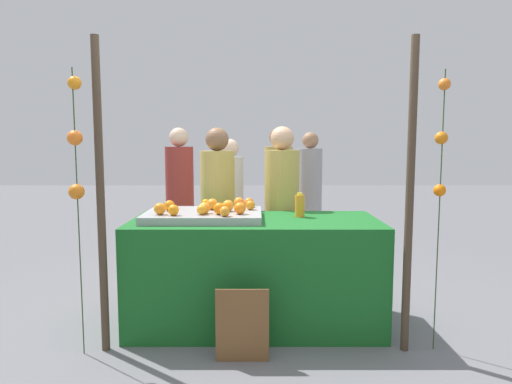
% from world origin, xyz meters
% --- Properties ---
extents(ground_plane, '(24.00, 24.00, 0.00)m').
position_xyz_m(ground_plane, '(0.00, 0.00, 0.00)').
color(ground_plane, slate).
extents(stall_counter, '(1.95, 0.87, 0.86)m').
position_xyz_m(stall_counter, '(0.00, 0.00, 0.43)').
color(stall_counter, '#196023').
rests_on(stall_counter, ground_plane).
extents(orange_tray, '(0.91, 0.62, 0.06)m').
position_xyz_m(orange_tray, '(-0.41, 0.01, 0.89)').
color(orange_tray, '#9EA0A5').
rests_on(orange_tray, stall_counter).
extents(orange_0, '(0.08, 0.08, 0.08)m').
position_xyz_m(orange_0, '(-0.22, -0.24, 0.95)').
color(orange_0, orange).
rests_on(orange_0, orange_tray).
extents(orange_1, '(0.07, 0.07, 0.07)m').
position_xyz_m(orange_1, '(-0.42, 0.23, 0.95)').
color(orange_1, orange).
rests_on(orange_1, orange_tray).
extents(orange_2, '(0.08, 0.08, 0.08)m').
position_xyz_m(orange_2, '(-0.40, -0.16, 0.95)').
color(orange_2, orange).
rests_on(orange_2, orange_tray).
extents(orange_3, '(0.09, 0.09, 0.09)m').
position_xyz_m(orange_3, '(-0.69, 0.04, 0.96)').
color(orange_3, orange).
rests_on(orange_3, orange_tray).
extents(orange_4, '(0.09, 0.09, 0.09)m').
position_xyz_m(orange_4, '(-0.22, 0.02, 0.96)').
color(orange_4, orange).
rests_on(orange_4, orange_tray).
extents(orange_5, '(0.09, 0.09, 0.09)m').
position_xyz_m(orange_5, '(-0.35, 0.10, 0.96)').
color(orange_5, orange).
rests_on(orange_5, orange_tray).
extents(orange_6, '(0.09, 0.09, 0.09)m').
position_xyz_m(orange_6, '(-0.39, -0.09, 0.96)').
color(orange_6, orange).
rests_on(orange_6, orange_tray).
extents(orange_7, '(0.08, 0.08, 0.08)m').
position_xyz_m(orange_7, '(-0.27, -0.07, 0.95)').
color(orange_7, orange).
rests_on(orange_7, orange_tray).
extents(orange_8, '(0.08, 0.08, 0.08)m').
position_xyz_m(orange_8, '(-0.05, 0.25, 0.95)').
color(orange_8, orange).
rests_on(orange_8, orange_tray).
extents(orange_9, '(0.08, 0.08, 0.08)m').
position_xyz_m(orange_9, '(-0.04, 0.10, 0.95)').
color(orange_9, orange).
rests_on(orange_9, orange_tray).
extents(orange_10, '(0.09, 0.09, 0.09)m').
position_xyz_m(orange_10, '(-0.72, -0.15, 0.96)').
color(orange_10, orange).
rests_on(orange_10, orange_tray).
extents(orange_11, '(0.09, 0.09, 0.09)m').
position_xyz_m(orange_11, '(-0.27, -0.15, 0.96)').
color(orange_11, orange).
rests_on(orange_11, orange_tray).
extents(orange_12, '(0.08, 0.08, 0.08)m').
position_xyz_m(orange_12, '(-0.14, 0.26, 0.96)').
color(orange_12, orange).
rests_on(orange_12, orange_tray).
extents(orange_13, '(0.08, 0.08, 0.08)m').
position_xyz_m(orange_13, '(-0.61, -0.19, 0.96)').
color(orange_13, orange).
rests_on(orange_13, orange_tray).
extents(orange_14, '(0.09, 0.09, 0.09)m').
position_xyz_m(orange_14, '(-0.12, -0.13, 0.96)').
color(orange_14, orange).
rests_on(orange_14, orange_tray).
extents(juice_bottle, '(0.08, 0.08, 0.20)m').
position_xyz_m(juice_bottle, '(0.36, 0.12, 0.95)').
color(juice_bottle, orange).
rests_on(juice_bottle, stall_counter).
extents(chalkboard_sign, '(0.36, 0.03, 0.51)m').
position_xyz_m(chalkboard_sign, '(-0.09, -0.64, 0.24)').
color(chalkboard_sign, brown).
rests_on(chalkboard_sign, ground_plane).
extents(vendor_left, '(0.32, 0.32, 1.60)m').
position_xyz_m(vendor_left, '(-0.35, 0.67, 0.74)').
color(vendor_left, tan).
rests_on(vendor_left, ground_plane).
extents(vendor_right, '(0.32, 0.32, 1.61)m').
position_xyz_m(vendor_right, '(0.25, 0.62, 0.75)').
color(vendor_right, tan).
rests_on(vendor_right, ground_plane).
extents(crowd_person_0, '(0.30, 0.30, 1.50)m').
position_xyz_m(crowd_person_0, '(-0.29, 1.54, 0.70)').
color(crowd_person_0, beige).
rests_on(crowd_person_0, ground_plane).
extents(crowd_person_1, '(0.33, 0.33, 1.63)m').
position_xyz_m(crowd_person_1, '(0.27, 1.78, 0.76)').
color(crowd_person_1, tan).
rests_on(crowd_person_1, ground_plane).
extents(crowd_person_2, '(0.33, 0.33, 1.63)m').
position_xyz_m(crowd_person_2, '(-0.89, 1.74, 0.76)').
color(crowd_person_2, maroon).
rests_on(crowd_person_2, ground_plane).
extents(crowd_person_3, '(0.32, 0.32, 1.60)m').
position_xyz_m(crowd_person_3, '(0.72, 2.44, 0.74)').
color(crowd_person_3, '#99999E').
rests_on(crowd_person_3, ground_plane).
extents(canopy_post_left, '(0.06, 0.06, 2.16)m').
position_xyz_m(canopy_post_left, '(-1.06, -0.47, 1.08)').
color(canopy_post_left, '#473828').
rests_on(canopy_post_left, ground_plane).
extents(canopy_post_right, '(0.06, 0.06, 2.16)m').
position_xyz_m(canopy_post_right, '(1.06, -0.47, 1.08)').
color(canopy_post_right, '#473828').
rests_on(canopy_post_right, ground_plane).
extents(garland_strand_left, '(0.11, 0.12, 1.95)m').
position_xyz_m(garland_strand_left, '(-1.19, -0.53, 1.42)').
color(garland_strand_left, '#2D4C23').
rests_on(garland_strand_left, ground_plane).
extents(garland_strand_right, '(0.09, 0.09, 1.95)m').
position_xyz_m(garland_strand_right, '(1.26, -0.45, 1.44)').
color(garland_strand_right, '#2D4C23').
rests_on(garland_strand_right, ground_plane).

